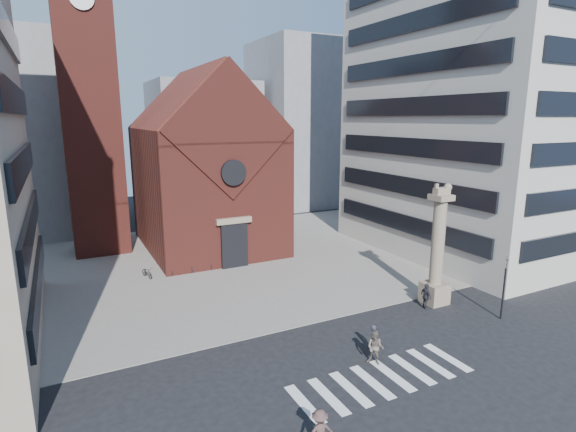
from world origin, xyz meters
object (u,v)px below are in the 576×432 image
Objects in this scene: traffic_light at (504,286)px; pedestrian_1 at (375,348)px; pedestrian_0 at (374,339)px; lion_column at (437,257)px; pedestrian_2 at (426,296)px; scooter_0 at (147,272)px.

traffic_light reaches higher than pedestrian_1.
traffic_light reaches higher than pedestrian_0.
lion_column reaches higher than traffic_light.
traffic_light reaches higher than pedestrian_2.
pedestrian_2 reaches higher than pedestrian_0.
pedestrian_1 is 21.13m from scooter_0.
pedestrian_2 is at bearing -59.37° from scooter_0.
traffic_light is 2.33× the size of pedestrian_2.
lion_column is 10.38m from pedestrian_1.
traffic_light is at bearing -60.01° from scooter_0.
pedestrian_0 is at bearing -79.43° from scooter_0.
pedestrian_1 is at bearing 126.38° from pedestrian_2.
pedestrian_2 is at bearing 81.78° from pedestrian_1.
pedestrian_1 reaches higher than pedestrian_0.
scooter_0 is at bearing 136.16° from traffic_light.
lion_column is at bearing -56.22° from scooter_0.
lion_column is at bearing 80.81° from pedestrian_1.
traffic_light is 11.01m from pedestrian_1.
scooter_0 is (-9.23, 18.31, -0.33)m from pedestrian_0.
pedestrian_2 is (6.93, 3.14, 0.10)m from pedestrian_0.
traffic_light is at bearing 56.69° from pedestrian_1.
pedestrian_1 is (-8.92, -4.67, -2.51)m from lion_column.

